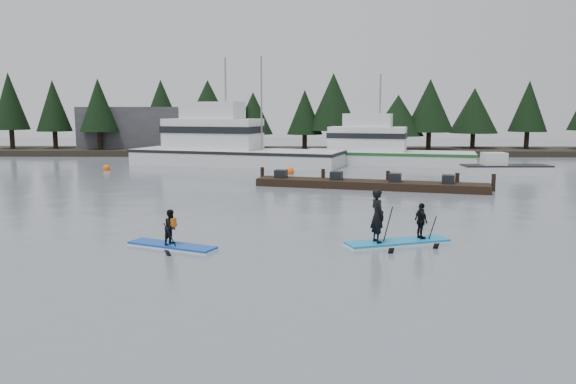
{
  "coord_description": "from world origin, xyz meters",
  "views": [
    {
      "loc": [
        0.4,
        -17.96,
        4.57
      ],
      "look_at": [
        0.0,
        6.0,
        1.1
      ],
      "focal_mm": 35.0,
      "sensor_mm": 36.0,
      "label": 1
    }
  ],
  "objects_px": {
    "fishing_boat_large": "(230,156)",
    "paddleboard_duo": "(395,226)",
    "fishing_boat_medium": "(382,157)",
    "paddleboard_solo": "(172,236)",
    "floating_dock": "(369,185)"
  },
  "relations": [
    {
      "from": "fishing_boat_large",
      "to": "fishing_boat_medium",
      "type": "height_order",
      "value": "fishing_boat_large"
    },
    {
      "from": "floating_dock",
      "to": "paddleboard_duo",
      "type": "distance_m",
      "value": 14.21
    },
    {
      "from": "fishing_boat_medium",
      "to": "paddleboard_duo",
      "type": "xyz_separation_m",
      "value": [
        -4.0,
        -29.57,
        0.04
      ]
    },
    {
      "from": "floating_dock",
      "to": "paddleboard_solo",
      "type": "xyz_separation_m",
      "value": [
        -8.52,
        -14.74,
        0.18
      ]
    },
    {
      "from": "fishing_boat_large",
      "to": "floating_dock",
      "type": "height_order",
      "value": "fishing_boat_large"
    },
    {
      "from": "fishing_boat_large",
      "to": "paddleboard_duo",
      "type": "distance_m",
      "value": 30.23
    },
    {
      "from": "fishing_boat_large",
      "to": "floating_dock",
      "type": "bearing_deg",
      "value": -38.13
    },
    {
      "from": "fishing_boat_medium",
      "to": "floating_dock",
      "type": "relative_size",
      "value": 1.1
    },
    {
      "from": "fishing_boat_large",
      "to": "paddleboard_solo",
      "type": "height_order",
      "value": "fishing_boat_large"
    },
    {
      "from": "fishing_boat_large",
      "to": "floating_dock",
      "type": "xyz_separation_m",
      "value": [
        10.03,
        -14.66,
        -0.54
      ]
    },
    {
      "from": "fishing_boat_medium",
      "to": "paddleboard_solo",
      "type": "distance_m",
      "value": 32.29
    },
    {
      "from": "paddleboard_solo",
      "to": "paddleboard_duo",
      "type": "xyz_separation_m",
      "value": [
        7.58,
        0.57,
        0.25
      ]
    },
    {
      "from": "fishing_boat_large",
      "to": "paddleboard_duo",
      "type": "bearing_deg",
      "value": -55.0
    },
    {
      "from": "fishing_boat_large",
      "to": "fishing_boat_medium",
      "type": "relative_size",
      "value": 1.24
    },
    {
      "from": "fishing_boat_medium",
      "to": "paddleboard_solo",
      "type": "height_order",
      "value": "fishing_boat_medium"
    }
  ]
}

